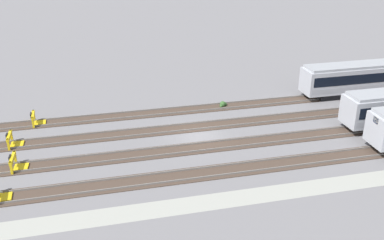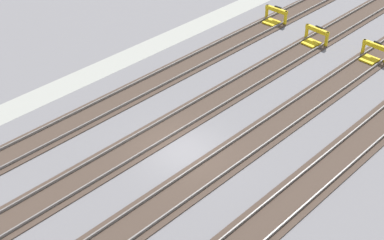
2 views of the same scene
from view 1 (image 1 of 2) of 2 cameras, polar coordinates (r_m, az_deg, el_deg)
name	(u,v)px [view 1 (image 1 of 2)]	position (r m, az deg, el deg)	size (l,w,h in m)	color
ground_plane	(198,137)	(41.84, 0.81, -2.17)	(400.00, 400.00, 0.00)	slate
service_walkway	(233,199)	(33.23, 5.29, -9.93)	(54.00, 2.00, 0.01)	#9E9E93
rail_track_nearest	(218,171)	(36.33, 3.35, -6.54)	(90.00, 2.23, 0.21)	#47382D
rail_track_near_inner	(204,147)	(39.95, 1.58, -3.45)	(90.00, 2.24, 0.21)	#47382D
rail_track_middle	(193,127)	(43.71, 0.11, -0.89)	(90.00, 2.24, 0.21)	#47382D
rail_track_far_inner	(183,110)	(47.56, -1.12, 1.27)	(90.00, 2.23, 0.21)	#47382D
subway_car_front_row_centre	(377,76)	(56.00, 22.40, 5.17)	(18.00, 2.86, 3.70)	#ADAFB7
bumper_stop_near_inner_track	(17,163)	(39.15, -21.39, -5.12)	(1.38, 2.01, 1.22)	gold
bumper_stop_middle_track	(13,141)	(43.10, -21.79, -2.45)	(1.36, 2.00, 1.22)	gold
bumper_stop_far_inner_track	(36,119)	(46.79, -19.17, 0.07)	(1.36, 2.01, 1.22)	gold
weed_clump	(223,104)	(48.63, 3.96, 1.99)	(0.92, 0.70, 0.64)	#38602D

